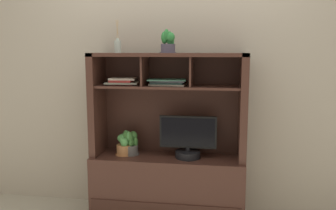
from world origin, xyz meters
The scene contains 9 objects.
back_wall centered at (0.00, 0.25, 1.40)m, with size 6.00×0.02×2.80m, color #AFA490.
media_console centered at (0.00, 0.01, 0.45)m, with size 1.33×0.46×1.46m.
tv_monitor centered at (0.18, -0.03, 0.72)m, with size 0.49×0.21×0.37m.
potted_orchid centered at (-0.34, 0.00, 0.67)m, with size 0.15×0.15×0.21m.
potted_fern centered at (-0.39, -0.02, 0.66)m, with size 0.16×0.16×0.22m.
magazine_stack_left centered at (0.00, 0.00, 1.22)m, with size 0.33×0.24×0.05m.
magazine_stack_centre centered at (-0.40, 0.01, 1.22)m, with size 0.30×0.25×0.06m.
diffuser_bottle centered at (-0.43, -0.02, 1.52)m, with size 0.06×0.06×0.28m.
potted_succulent centered at (0.00, 0.00, 1.55)m, with size 0.14×0.14×0.20m.
Camera 1 is at (0.46, -2.96, 1.49)m, focal length 37.79 mm.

